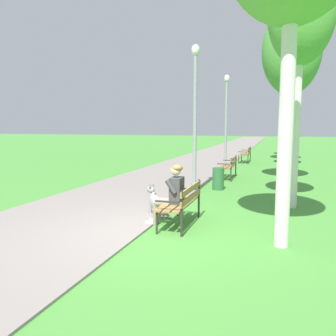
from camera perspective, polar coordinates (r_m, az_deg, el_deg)
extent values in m
plane|color=#478E38|center=(6.54, -3.15, -10.88)|extent=(120.00, 120.00, 0.00)
cube|color=gray|center=(30.16, 10.06, 3.19)|extent=(3.71, 60.00, 0.04)
cube|color=olive|center=(7.04, 0.23, -5.77)|extent=(0.14, 1.50, 0.04)
cube|color=olive|center=(6.99, 1.60, -5.87)|extent=(0.14, 1.50, 0.04)
cube|color=olive|center=(6.94, 3.00, -5.96)|extent=(0.14, 1.50, 0.04)
cube|color=olive|center=(6.89, 3.85, -4.89)|extent=(0.04, 1.50, 0.11)
cube|color=olive|center=(6.85, 3.86, -3.41)|extent=(0.04, 1.50, 0.11)
cylinder|color=#2D2B28|center=(7.74, 1.64, -6.30)|extent=(0.04, 0.04, 0.45)
cylinder|color=#2D2B28|center=(7.58, 5.14, -5.07)|extent=(0.04, 0.04, 0.85)
cube|color=#2D2B28|center=(7.60, 3.10, -3.43)|extent=(0.45, 0.04, 0.03)
cylinder|color=#2D2B28|center=(6.47, -1.89, -8.99)|extent=(0.04, 0.04, 0.45)
cylinder|color=#2D2B28|center=(6.28, 2.26, -7.61)|extent=(0.04, 0.04, 0.85)
cube|color=#2D2B28|center=(6.31, -0.19, -5.61)|extent=(0.45, 0.04, 0.03)
cube|color=olive|center=(13.27, 8.85, 0.23)|extent=(0.14, 1.50, 0.04)
cube|color=olive|center=(13.25, 9.60, 0.20)|extent=(0.14, 1.50, 0.04)
cube|color=olive|center=(13.22, 10.35, 0.17)|extent=(0.14, 1.50, 0.04)
cube|color=olive|center=(13.19, 10.81, 0.76)|extent=(0.04, 1.50, 0.11)
cube|color=olive|center=(13.18, 10.83, 1.54)|extent=(0.04, 1.50, 0.11)
cylinder|color=#2D2B28|center=(13.98, 9.19, -0.36)|extent=(0.04, 0.04, 0.45)
cylinder|color=#2D2B28|center=(13.89, 11.16, 0.38)|extent=(0.04, 0.04, 0.85)
cube|color=#2D2B28|center=(13.91, 10.04, 1.26)|extent=(0.45, 0.04, 0.03)
cylinder|color=#2D2B28|center=(12.63, 8.21, -1.13)|extent=(0.04, 0.04, 0.45)
cylinder|color=#2D2B28|center=(12.53, 10.38, -0.32)|extent=(0.04, 0.04, 0.85)
cube|color=#2D2B28|center=(12.55, 9.14, 0.66)|extent=(0.45, 0.04, 0.03)
cube|color=olive|center=(19.17, 11.95, 2.26)|extent=(0.14, 1.50, 0.04)
cube|color=olive|center=(19.16, 12.47, 2.24)|extent=(0.14, 1.50, 0.04)
cube|color=olive|center=(19.14, 12.99, 2.22)|extent=(0.14, 1.50, 0.04)
cube|color=olive|center=(19.12, 13.31, 2.63)|extent=(0.04, 1.50, 0.11)
cube|color=olive|center=(19.11, 13.33, 3.16)|extent=(0.04, 1.50, 0.11)
cylinder|color=#2D2B28|center=(19.88, 12.08, 1.77)|extent=(0.04, 0.04, 0.45)
cylinder|color=#2D2B28|center=(19.82, 13.47, 2.29)|extent=(0.04, 0.04, 0.85)
cube|color=#2D2B28|center=(19.83, 12.68, 2.91)|extent=(0.45, 0.04, 0.03)
cylinder|color=#2D2B28|center=(18.51, 11.62, 1.40)|extent=(0.04, 0.04, 0.45)
cylinder|color=#2D2B28|center=(18.45, 13.11, 1.96)|extent=(0.04, 0.04, 0.85)
cube|color=#2D2B28|center=(18.46, 12.27, 2.63)|extent=(0.45, 0.04, 0.03)
cylinder|color=gray|center=(7.08, 0.05, -5.54)|extent=(0.42, 0.14, 0.14)
cylinder|color=gray|center=(7.20, -1.56, -7.24)|extent=(0.11, 0.11, 0.47)
cube|color=silver|center=(7.28, -2.15, -8.72)|extent=(0.24, 0.09, 0.07)
cylinder|color=gray|center=(6.89, -0.47, -5.88)|extent=(0.42, 0.14, 0.14)
cylinder|color=gray|center=(7.02, -2.11, -7.63)|extent=(0.11, 0.11, 0.47)
cube|color=silver|center=(7.10, -2.72, -9.13)|extent=(0.24, 0.09, 0.07)
cube|color=#3F3F42|center=(6.87, 1.45, -3.71)|extent=(0.22, 0.36, 0.52)
cylinder|color=#3F3F42|center=(7.06, 1.46, -2.60)|extent=(0.25, 0.09, 0.30)
cylinder|color=#3F3F42|center=(6.68, 0.47, -3.14)|extent=(0.25, 0.09, 0.30)
sphere|color=beige|center=(6.81, 1.30, -0.39)|extent=(0.21, 0.21, 0.21)
ellipsoid|color=olive|center=(6.80, 1.55, 0.01)|extent=(0.22, 0.23, 0.14)
ellipsoid|color=gray|center=(7.70, -1.20, -6.87)|extent=(0.45, 0.42, 0.32)
ellipsoid|color=gray|center=(7.78, -1.95, -5.78)|extent=(0.54, 0.43, 0.48)
ellipsoid|color=#595959|center=(7.73, -1.71, -5.57)|extent=(0.40, 0.33, 0.27)
cylinder|color=gray|center=(7.93, -2.26, -6.23)|extent=(0.06, 0.06, 0.38)
cylinder|color=gray|center=(7.86, -2.92, -6.37)|extent=(0.06, 0.06, 0.38)
cylinder|color=gray|center=(7.83, -2.50, -4.62)|extent=(0.18, 0.20, 0.19)
ellipsoid|color=gray|center=(7.86, -2.89, -3.60)|extent=(0.26, 0.23, 0.16)
cone|color=#595959|center=(7.94, -3.37, -3.57)|extent=(0.13, 0.13, 0.09)
cone|color=#595959|center=(7.84, -2.46, -2.88)|extent=(0.06, 0.06, 0.09)
cone|color=#595959|center=(7.78, -2.95, -2.96)|extent=(0.06, 0.06, 0.09)
cylinder|color=gray|center=(7.59, -0.16, -8.12)|extent=(0.27, 0.17, 0.04)
cylinder|color=gray|center=(10.39, 4.37, -3.28)|extent=(0.20, 0.20, 0.30)
cylinder|color=gray|center=(10.22, 4.47, 7.07)|extent=(0.11, 0.11, 4.03)
ellipsoid|color=silver|center=(10.44, 4.59, 18.89)|extent=(0.24, 0.24, 0.32)
cylinder|color=gray|center=(16.04, 9.43, 0.32)|extent=(0.20, 0.20, 0.30)
cylinder|color=gray|center=(15.93, 9.57, 6.88)|extent=(0.11, 0.11, 3.97)
ellipsoid|color=silver|center=(16.07, 9.73, 14.41)|extent=(0.24, 0.24, 0.32)
cylinder|color=silver|center=(5.89, 18.93, 6.90)|extent=(0.24, 0.24, 4.07)
cylinder|color=silver|center=(8.84, 20.47, 6.17)|extent=(0.17, 0.17, 3.89)
ellipsoid|color=#569E42|center=(9.21, 21.26, 23.02)|extent=(1.53, 1.45, 2.44)
cylinder|color=silver|center=(12.53, 19.27, 5.76)|extent=(0.19, 0.19, 3.62)
ellipsoid|color=#4C933D|center=(12.77, 19.79, 17.88)|extent=(1.93, 1.79, 2.91)
cylinder|color=silver|center=(16.63, 19.75, 7.47)|extent=(0.24, 0.24, 4.49)
ellipsoid|color=#66A847|center=(16.96, 20.22, 18.16)|extent=(1.48, 1.33, 3.02)
cylinder|color=silver|center=(19.88, 19.28, 6.87)|extent=(0.14, 0.14, 4.15)
ellipsoid|color=#4C933D|center=(20.11, 19.64, 15.34)|extent=(1.92, 1.93, 2.97)
cylinder|color=silver|center=(22.83, 19.31, 6.76)|extent=(0.19, 0.19, 4.08)
ellipsoid|color=#66A847|center=(23.01, 19.60, 13.83)|extent=(1.73, 1.67, 2.66)
cylinder|color=#2D6638|center=(10.93, 8.32, -1.76)|extent=(0.36, 0.36, 0.70)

